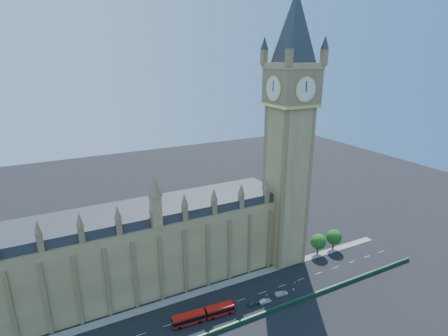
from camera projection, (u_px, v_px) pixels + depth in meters
name	position (u px, v px, depth m)	size (l,w,h in m)	color
ground	(206.00, 312.00, 105.56)	(400.00, 400.00, 0.00)	black
palace_westminster	(104.00, 257.00, 109.29)	(120.00, 20.00, 28.00)	#977749
elizabeth_tower	(290.00, 116.00, 117.38)	(20.59, 20.59, 105.00)	#977749
bridge_parapet	(219.00, 330.00, 97.73)	(160.00, 0.60, 1.20)	#1E4C2D
kerb_north	(194.00, 294.00, 113.61)	(160.00, 3.00, 0.16)	gray
tree_east_near	(319.00, 241.00, 134.96)	(6.00, 6.00, 8.50)	#382619
tree_east_far	(334.00, 237.00, 138.42)	(6.00, 6.00, 8.50)	#382619
red_bus	(203.00, 315.00, 102.06)	(18.77, 4.20, 3.17)	red
car_grey	(254.00, 303.00, 108.32)	(1.57, 3.91, 1.33)	#44484D
car_silver	(265.00, 301.00, 109.27)	(1.35, 3.86, 1.27)	#B8BAC0
car_white	(281.00, 293.00, 112.76)	(1.87, 4.60, 1.34)	silver
cone_a	(293.00, 289.00, 115.18)	(0.55, 0.55, 0.79)	black
cone_b	(277.00, 292.00, 113.91)	(0.54, 0.54, 0.72)	black
cone_c	(267.00, 295.00, 112.57)	(0.50, 0.50, 0.65)	black
cone_d	(295.00, 282.00, 118.89)	(0.51, 0.51, 0.64)	black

